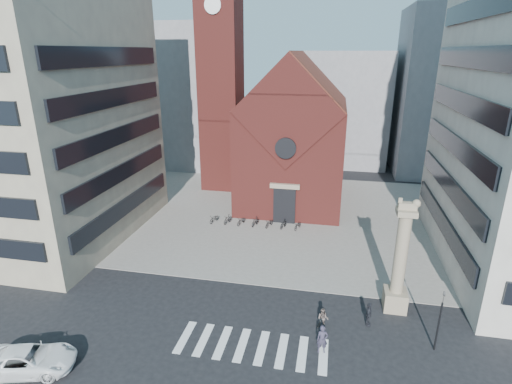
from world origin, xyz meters
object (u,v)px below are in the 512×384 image
Objects in this scene: pedestrian_1 at (323,319)px; pedestrian_2 at (369,314)px; white_car at (28,360)px; lion_column at (399,267)px; traffic_light at (440,320)px; scooter_0 at (214,219)px; pedestrian_0 at (322,339)px.

pedestrian_1 is 0.88× the size of pedestrian_2.
pedestrian_1 reaches higher than white_car.
lion_column is at bearing -79.72° from white_car.
traffic_light is 25.62m from scooter_0.
white_car is 3.04× the size of pedestrian_2.
pedestrian_0 reaches higher than white_car.
lion_column is at bearing -17.54° from scooter_0.
scooter_0 is (-12.50, 15.75, -0.30)m from pedestrian_1.
lion_column reaches higher than pedestrian_0.
pedestrian_1 is at bearing 114.69° from pedestrian_2.
pedestrian_0 is at bearing 144.51° from pedestrian_2.
pedestrian_0 reaches higher than scooter_0.
lion_column is at bearing 39.05° from pedestrian_1.
pedestrian_2 reaches higher than pedestrian_1.
scooter_0 is at bearing 114.58° from pedestrian_0.
scooter_0 is (-15.56, 14.78, -0.40)m from pedestrian_2.
traffic_light reaches higher than scooter_0.
traffic_light is 2.77× the size of pedestrian_1.
pedestrian_1 is 3.21m from pedestrian_2.
lion_column is 1.62× the size of white_car.
white_car is 3.45× the size of pedestrian_1.
pedestrian_0 is 1.23× the size of pedestrian_1.
lion_column reaches higher than scooter_0.
lion_column reaches higher than white_car.
traffic_light is 24.93m from white_car.
traffic_light is 7.27m from pedestrian_1.
pedestrian_0 is (16.97, 4.96, 0.21)m from white_car.
pedestrian_2 is 1.08× the size of scooter_0.
pedestrian_1 is 20.11m from scooter_0.
pedestrian_0 is 4.44m from pedestrian_2.
white_car is 23.43m from scooter_0.
scooter_0 is at bearing 139.98° from traffic_light.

